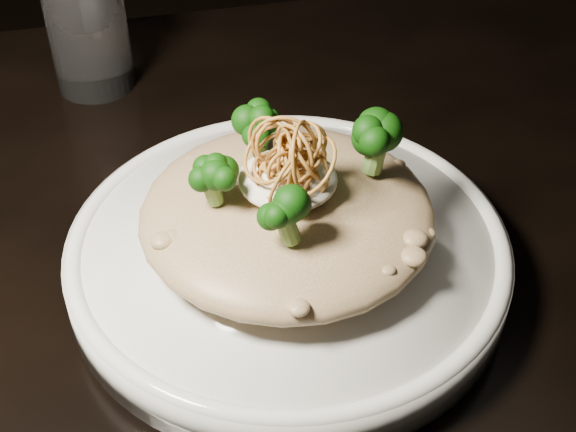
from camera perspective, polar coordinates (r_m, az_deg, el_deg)
The scene contains 7 objects.
table at distance 0.68m, azimuth -3.64°, elevation -7.34°, with size 1.10×0.80×0.75m.
plate at distance 0.59m, azimuth 0.00°, elevation -2.86°, with size 0.32×0.32×0.03m, color silver.
risotto at distance 0.56m, azimuth -0.06°, elevation 0.18°, with size 0.21×0.21×0.05m, color brown.
broccoli at distance 0.52m, azimuth 0.25°, elevation 4.17°, with size 0.16×0.16×0.06m, color black, non-canonical shape.
cheese at distance 0.54m, azimuth -0.01°, elevation 2.63°, with size 0.07×0.07×0.02m, color white.
shallots at distance 0.52m, azimuth 0.23°, elevation 5.19°, with size 0.07×0.07×0.04m, color #8D591D, non-canonical shape.
drinking_glass at distance 0.80m, azimuth -14.11°, elevation 13.10°, with size 0.07×0.07×0.13m, color white.
Camera 1 is at (-0.06, -0.45, 1.17)m, focal length 50.00 mm.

